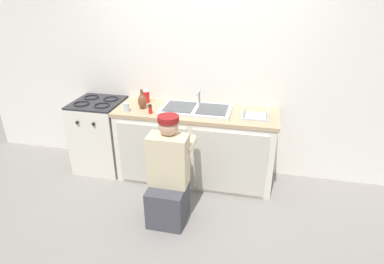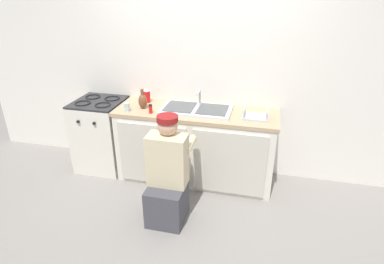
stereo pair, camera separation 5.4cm
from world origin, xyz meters
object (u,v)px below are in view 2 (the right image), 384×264
dish_rack_tray (255,116)px  soda_cup_red (147,96)px  plumber_person (168,179)px  spice_bottle_red (150,109)px  water_glass (127,107)px  stove_range (102,134)px  sink_double_basin (196,109)px  vase_decorative (143,101)px

dish_rack_tray → soda_cup_red: bearing=171.6°
plumber_person → spice_bottle_red: size_ratio=10.52×
plumber_person → dish_rack_tray: bearing=44.3°
water_glass → soda_cup_red: 0.36m
plumber_person → water_glass: plumber_person is taller
stove_range → dish_rack_tray: size_ratio=3.26×
sink_double_basin → water_glass: 0.78m
plumber_person → soda_cup_red: plumber_person is taller
stove_range → vase_decorative: bearing=-6.0°
sink_double_basin → water_glass: size_ratio=8.00×
stove_range → spice_bottle_red: 0.92m
dish_rack_tray → water_glass: size_ratio=2.80×
spice_bottle_red → water_glass: (-0.28, -0.00, -0.00)m
sink_double_basin → stove_range: sink_double_basin is taller
vase_decorative → stove_range: bearing=174.0°
vase_decorative → water_glass: bearing=-137.0°
sink_double_basin → dish_rack_tray: sink_double_basin is taller
plumber_person → soda_cup_red: size_ratio=7.26×
stove_range → vase_decorative: 0.81m
plumber_person → dish_rack_tray: size_ratio=3.94×
stove_range → soda_cup_red: (0.59, 0.14, 0.51)m
vase_decorative → dish_rack_tray: bearing=0.7°
dish_rack_tray → spice_bottle_red: (-1.15, -0.14, 0.03)m
dish_rack_tray → water_glass: (-1.43, -0.15, 0.03)m
sink_double_basin → spice_bottle_red: size_ratio=7.62×
stove_range → plumber_person: size_ratio=0.83×
water_glass → vase_decorative: bearing=43.0°
vase_decorative → spice_bottle_red: size_ratio=2.19×
stove_range → vase_decorative: size_ratio=3.96×
dish_rack_tray → water_glass: dish_rack_tray is taller
stove_range → spice_bottle_red: size_ratio=8.68×
plumber_person → water_glass: (-0.66, 0.60, 0.47)m
stove_range → dish_rack_tray: (1.90, -0.05, 0.46)m
vase_decorative → soda_cup_red: bearing=98.1°
plumber_person → spice_bottle_red: bearing=121.7°
water_glass → soda_cup_red: soda_cup_red is taller
plumber_person → dish_rack_tray: plumber_person is taller
dish_rack_tray → spice_bottle_red: bearing=-172.9°
plumber_person → spice_bottle_red: 0.86m
water_glass → plumber_person: bearing=-42.7°
sink_double_basin → plumber_person: size_ratio=0.72×
stove_range → spice_bottle_red: (0.76, -0.19, 0.48)m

